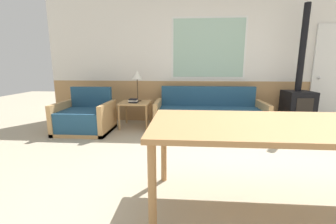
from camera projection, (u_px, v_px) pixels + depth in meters
name	position (u px, v px, depth m)	size (l,w,h in m)	color
ground_plane	(243.00, 180.00, 2.43)	(16.00, 16.00, 0.00)	#B2A58C
wall_back	(216.00, 59.00, 4.72)	(7.20, 0.09, 2.70)	tan
couch	(209.00, 116.00, 4.38)	(2.08, 0.85, 0.80)	tan
armchair	(85.00, 118.00, 4.19)	(0.95, 0.83, 0.81)	tan
side_table	(135.00, 106.00, 4.48)	(0.59, 0.59, 0.51)	tan
table_lamp	(137.00, 76.00, 4.46)	(0.21, 0.21, 0.62)	#4C3823
book_stack	(133.00, 101.00, 4.36)	(0.19, 0.14, 0.08)	black
dining_table	(272.00, 131.00, 1.82)	(1.97, 0.97, 0.77)	#B27F4C
wood_stove	(298.00, 101.00, 4.31)	(0.48, 0.54, 2.32)	black
entry_door	(333.00, 76.00, 4.56)	(0.85, 0.09, 2.02)	white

